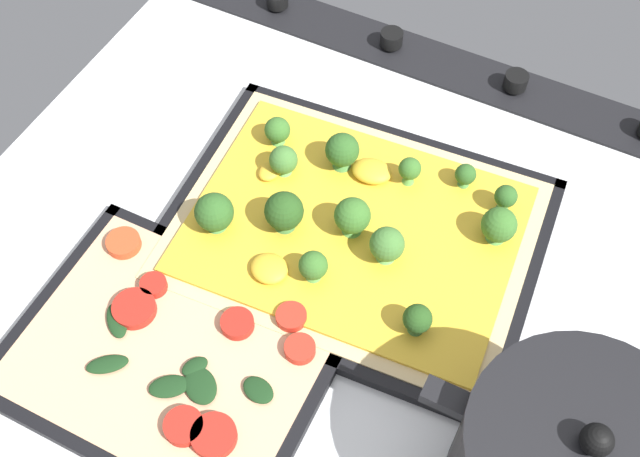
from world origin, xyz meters
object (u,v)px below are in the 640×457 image
baking_tray_back (172,355)px  veggie_pizza_back (175,351)px  baking_tray_front (353,235)px  broccoli_pizza (350,224)px

baking_tray_back → veggie_pizza_back: veggie_pizza_back is taller
baking_tray_front → broccoli_pizza: bearing=-12.2°
broccoli_pizza → veggie_pizza_back: 21.57cm
baking_tray_front → veggie_pizza_back: (9.03, 19.68, 0.77)cm
baking_tray_front → veggie_pizza_back: 21.67cm
baking_tray_front → veggie_pizza_back: size_ratio=1.47×
veggie_pizza_back → broccoli_pizza: bearing=-113.3°
baking_tray_front → broccoli_pizza: broccoli_pizza is taller
broccoli_pizza → baking_tray_back: broccoli_pizza is taller
baking_tray_back → veggie_pizza_back: size_ratio=1.09×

